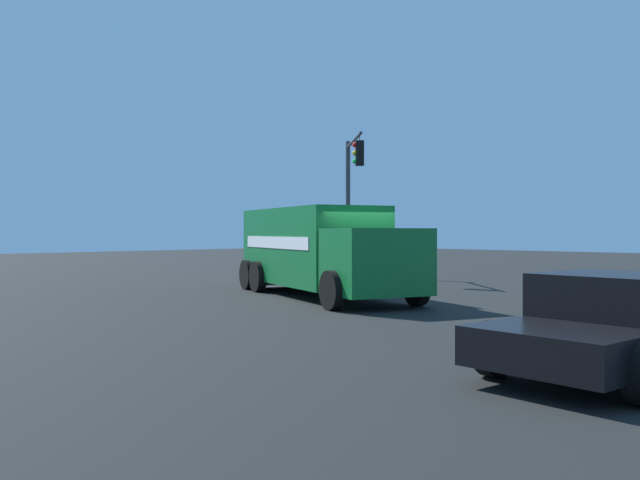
# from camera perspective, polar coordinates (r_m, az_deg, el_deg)

# --- Properties ---
(ground_plane) EXTENTS (100.00, 100.00, 0.00)m
(ground_plane) POSITION_cam_1_polar(r_m,az_deg,el_deg) (18.25, 4.59, -5.47)
(ground_plane) COLOR black
(delivery_truck) EXTENTS (8.54, 5.22, 2.69)m
(delivery_truck) POSITION_cam_1_polar(r_m,az_deg,el_deg) (20.23, 0.07, -0.82)
(delivery_truck) COLOR #146B2D
(delivery_truck) RESTS_ON ground
(traffic_light_primary) EXTENTS (3.36, 2.89, 5.93)m
(traffic_light_primary) POSITION_cam_1_polar(r_m,az_deg,el_deg) (28.14, 2.69, 4.68)
(traffic_light_primary) COLOR #38383D
(traffic_light_primary) RESTS_ON ground
(pickup_black) EXTENTS (2.58, 5.34, 1.38)m
(pickup_black) POSITION_cam_1_polar(r_m,az_deg,el_deg) (10.33, 24.64, -6.22)
(pickup_black) COLOR black
(pickup_black) RESTS_ON ground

